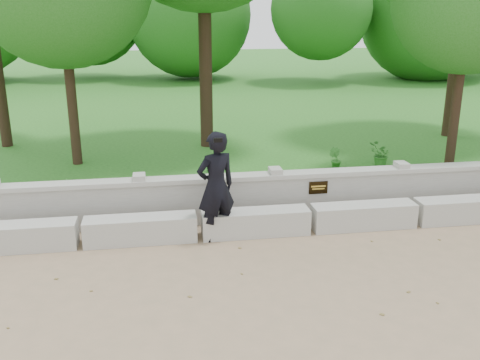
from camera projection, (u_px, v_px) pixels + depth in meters
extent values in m
plane|color=#95795B|center=(346.00, 281.00, 7.85)|extent=(80.00, 80.00, 0.00)
cube|color=#275A1C|center=(223.00, 109.00, 21.00)|extent=(40.00, 22.00, 0.25)
cube|color=#BBB9B1|center=(18.00, 237.00, 8.82)|extent=(1.90, 0.45, 0.45)
cube|color=#BBB9B1|center=(141.00, 229.00, 9.12)|extent=(1.90, 0.45, 0.45)
cube|color=#BBB9B1|center=(256.00, 222.00, 9.42)|extent=(1.90, 0.45, 0.45)
cube|color=#BBB9B1|center=(363.00, 216.00, 9.73)|extent=(1.90, 0.45, 0.45)
cube|color=#BBB9B1|center=(465.00, 210.00, 10.03)|extent=(1.90, 0.45, 0.45)
cube|color=#B0ADA6|center=(300.00, 197.00, 10.18)|extent=(12.50, 0.25, 0.82)
cube|color=#BBB9B1|center=(301.00, 174.00, 10.04)|extent=(12.50, 0.35, 0.08)
cube|color=black|center=(318.00, 188.00, 10.03)|extent=(0.36, 0.02, 0.24)
imported|color=black|center=(216.00, 187.00, 9.00)|extent=(0.82, 0.68, 1.92)
cube|color=black|center=(218.00, 140.00, 8.37)|extent=(0.14, 0.07, 0.07)
cylinder|color=#382619|center=(71.00, 92.00, 12.45)|extent=(0.24, 0.24, 3.48)
cylinder|color=#382619|center=(205.00, 51.00, 13.95)|extent=(0.34, 0.34, 5.07)
cylinder|color=#382619|center=(456.00, 103.00, 11.87)|extent=(0.22, 0.22, 3.18)
cylinder|color=#382619|center=(456.00, 58.00, 15.23)|extent=(0.31, 0.31, 4.53)
imported|color=#307227|center=(71.00, 192.00, 10.16)|extent=(0.29, 0.33, 0.52)
imported|color=#307227|center=(335.00, 159.00, 12.38)|extent=(0.36, 0.37, 0.53)
imported|color=#307227|center=(380.00, 155.00, 12.67)|extent=(0.61, 0.57, 0.57)
imported|color=#307227|center=(209.00, 179.00, 10.90)|extent=(0.40, 0.41, 0.54)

